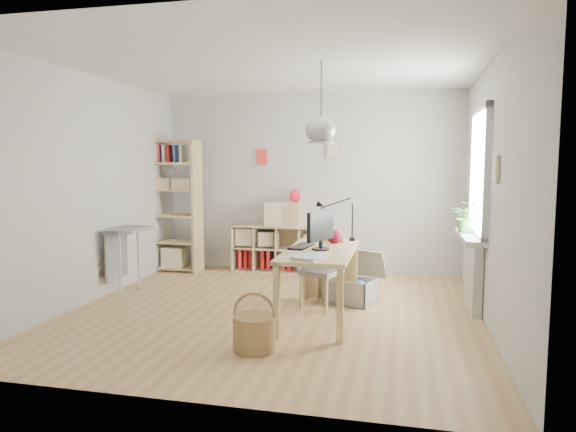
% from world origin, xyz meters
% --- Properties ---
extents(ground, '(4.50, 4.50, 0.00)m').
position_xyz_m(ground, '(0.00, 0.00, 0.00)').
color(ground, tan).
rests_on(ground, ground).
extents(room_shell, '(4.50, 4.50, 4.50)m').
position_xyz_m(room_shell, '(0.55, -0.15, 2.00)').
color(room_shell, silver).
rests_on(room_shell, ground).
extents(window_unit, '(0.07, 1.16, 1.46)m').
position_xyz_m(window_unit, '(2.23, 0.60, 1.55)').
color(window_unit, white).
rests_on(window_unit, ground).
extents(radiator, '(0.10, 0.80, 0.80)m').
position_xyz_m(radiator, '(2.19, 0.60, 0.40)').
color(radiator, silver).
rests_on(radiator, ground).
extents(windowsill, '(0.22, 1.20, 0.06)m').
position_xyz_m(windowsill, '(2.14, 0.60, 0.83)').
color(windowsill, silver).
rests_on(windowsill, radiator).
extents(desk, '(0.70, 1.50, 0.75)m').
position_xyz_m(desk, '(0.55, -0.15, 0.66)').
color(desk, '#DFC180').
rests_on(desk, ground).
extents(cube_shelf, '(1.40, 0.38, 0.72)m').
position_xyz_m(cube_shelf, '(-0.47, 2.08, 0.30)').
color(cube_shelf, '#C9B084').
rests_on(cube_shelf, ground).
extents(tall_bookshelf, '(0.80, 0.38, 2.00)m').
position_xyz_m(tall_bookshelf, '(-2.04, 1.80, 1.09)').
color(tall_bookshelf, '#DFC180').
rests_on(tall_bookshelf, ground).
extents(side_table, '(0.40, 0.55, 0.85)m').
position_xyz_m(side_table, '(-2.04, 0.35, 0.67)').
color(side_table, gray).
rests_on(side_table, ground).
extents(chair, '(0.51, 0.51, 0.80)m').
position_xyz_m(chair, '(0.52, 0.33, 0.46)').
color(chair, gray).
rests_on(chair, ground).
extents(wicker_basket, '(0.39, 0.38, 0.53)m').
position_xyz_m(wicker_basket, '(0.13, -1.19, 0.17)').
color(wicker_basket, olive).
rests_on(wicker_basket, ground).
extents(storage_chest, '(0.75, 0.80, 0.60)m').
position_xyz_m(storage_chest, '(0.83, 0.62, 0.20)').
color(storage_chest, '#B2B3AE').
rests_on(storage_chest, ground).
extents(monitor, '(0.22, 0.45, 0.41)m').
position_xyz_m(monitor, '(0.56, -0.16, 0.98)').
color(monitor, black).
rests_on(monitor, desk).
extents(keyboard, '(0.23, 0.45, 0.02)m').
position_xyz_m(keyboard, '(0.33, -0.04, 0.76)').
color(keyboard, black).
rests_on(keyboard, desk).
extents(task_lamp, '(0.45, 0.16, 0.47)m').
position_xyz_m(task_lamp, '(0.60, 0.46, 1.07)').
color(task_lamp, black).
rests_on(task_lamp, desk).
extents(yarn_ball, '(0.16, 0.16, 0.16)m').
position_xyz_m(yarn_ball, '(0.64, 0.28, 0.83)').
color(yarn_ball, '#510A18').
rests_on(yarn_ball, desk).
extents(paper_tray, '(0.33, 0.37, 0.03)m').
position_xyz_m(paper_tray, '(0.54, -0.69, 0.77)').
color(paper_tray, silver).
rests_on(paper_tray, desk).
extents(drawer_chest, '(0.67, 0.45, 0.35)m').
position_xyz_m(drawer_chest, '(-0.36, 2.04, 0.89)').
color(drawer_chest, '#C9B084').
rests_on(drawer_chest, cube_shelf).
extents(red_vase, '(0.17, 0.17, 0.21)m').
position_xyz_m(red_vase, '(-0.19, 2.04, 1.17)').
color(red_vase, '#A90E24').
rests_on(red_vase, drawer_chest).
extents(potted_plant, '(0.42, 0.40, 0.37)m').
position_xyz_m(potted_plant, '(2.12, 0.75, 1.04)').
color(potted_plant, '#2D6224').
rests_on(potted_plant, windowsill).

